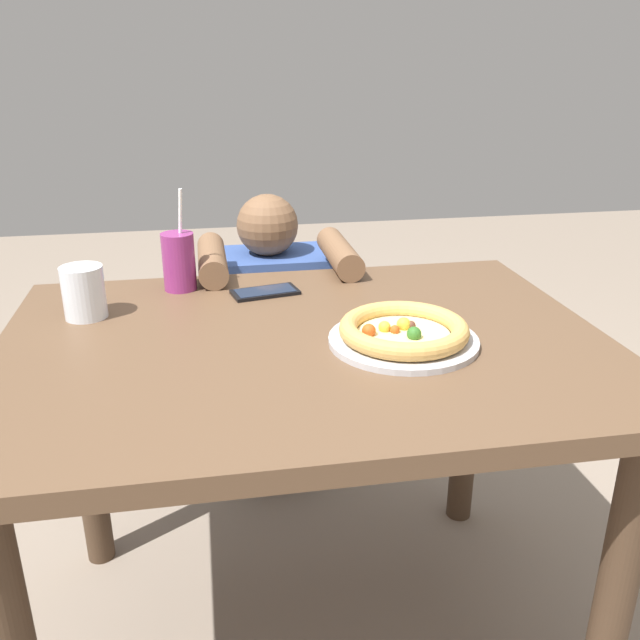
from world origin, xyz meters
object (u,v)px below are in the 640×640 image
object	(u,v)px
pizza_near	(403,333)
drink_cup_colored	(179,261)
diner_seated	(271,354)
cell_phone	(265,292)
water_cup_clear	(84,292)

from	to	relation	value
pizza_near	drink_cup_colored	size ratio (longest dim) A/B	1.21
drink_cup_colored	diner_seated	bearing A→B (deg)	54.26
drink_cup_colored	cell_phone	xyz separation A→B (m)	(0.19, -0.07, -0.06)
pizza_near	water_cup_clear	xyz separation A→B (m)	(-0.61, 0.25, 0.03)
pizza_near	diner_seated	xyz separation A→B (m)	(-0.18, 0.73, -0.36)
drink_cup_colored	diner_seated	distance (m)	0.58
pizza_near	water_cup_clear	size ratio (longest dim) A/B	2.60
pizza_near	cell_phone	world-z (taller)	pizza_near
cell_phone	diner_seated	bearing A→B (deg)	83.05
cell_phone	diner_seated	size ratio (longest dim) A/B	0.18
drink_cup_colored	water_cup_clear	xyz separation A→B (m)	(-0.19, -0.15, -0.01)
drink_cup_colored	water_cup_clear	distance (m)	0.24
drink_cup_colored	diner_seated	size ratio (longest dim) A/B	0.26
water_cup_clear	diner_seated	distance (m)	0.76
drink_cup_colored	water_cup_clear	world-z (taller)	drink_cup_colored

